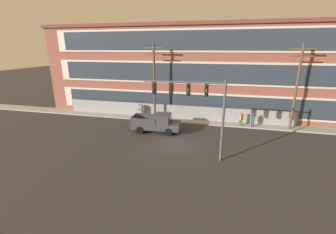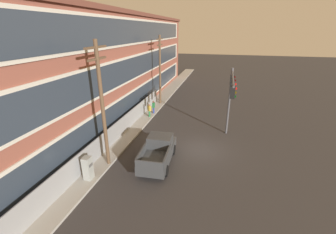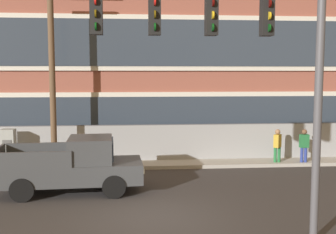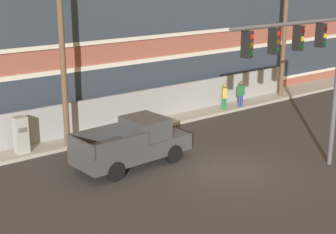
% 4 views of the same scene
% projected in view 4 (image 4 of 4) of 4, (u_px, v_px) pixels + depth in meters
% --- Properties ---
extents(ground_plane, '(160.00, 160.00, 0.00)m').
position_uv_depth(ground_plane, '(227.00, 170.00, 21.16)').
color(ground_plane, '#333030').
extents(sidewalk_building_side, '(80.00, 2.13, 0.16)m').
position_uv_depth(sidewalk_building_side, '(130.00, 127.00, 26.66)').
color(sidewalk_building_side, '#9E9B93').
rests_on(sidewalk_building_side, ground).
extents(brick_mill_building, '(50.38, 12.11, 11.39)m').
position_uv_depth(brick_mill_building, '(139.00, 5.00, 33.43)').
color(brick_mill_building, brown).
rests_on(brick_mill_building, ground).
extents(chain_link_fence, '(28.25, 0.06, 1.85)m').
position_uv_depth(chain_link_fence, '(92.00, 116.00, 25.46)').
color(chain_link_fence, gray).
rests_on(chain_link_fence, ground).
extents(traffic_signal_mast, '(6.23, 0.43, 6.40)m').
position_uv_depth(traffic_signal_mast, '(307.00, 57.00, 19.31)').
color(traffic_signal_mast, '#4C4C51').
rests_on(traffic_signal_mast, ground).
extents(pickup_truck_dark_grey, '(5.16, 2.27, 1.97)m').
position_uv_depth(pickup_truck_dark_grey, '(134.00, 143.00, 21.55)').
color(pickup_truck_dark_grey, '#383A3D').
rests_on(pickup_truck_dark_grey, ground).
extents(utility_pole_near_corner, '(2.42, 0.26, 9.04)m').
position_uv_depth(utility_pole_near_corner, '(62.00, 40.00, 22.32)').
color(utility_pole_near_corner, brown).
rests_on(utility_pole_near_corner, ground).
extents(utility_pole_midblock, '(2.44, 0.26, 8.96)m').
position_uv_depth(utility_pole_midblock, '(285.00, 20.00, 31.43)').
color(utility_pole_midblock, brown).
rests_on(utility_pole_midblock, ground).
extents(electrical_cabinet, '(0.55, 0.53, 1.80)m').
position_uv_depth(electrical_cabinet, '(21.00, 136.00, 22.56)').
color(electrical_cabinet, '#939993').
rests_on(electrical_cabinet, ground).
extents(pedestrian_near_cabinet, '(0.40, 0.24, 1.69)m').
position_uv_depth(pedestrian_near_cabinet, '(241.00, 93.00, 30.05)').
color(pedestrian_near_cabinet, navy).
rests_on(pedestrian_near_cabinet, ground).
extents(pedestrian_by_fence, '(0.44, 0.46, 1.69)m').
position_uv_depth(pedestrian_by_fence, '(224.00, 96.00, 29.43)').
color(pedestrian_by_fence, '#236B38').
rests_on(pedestrian_by_fence, ground).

